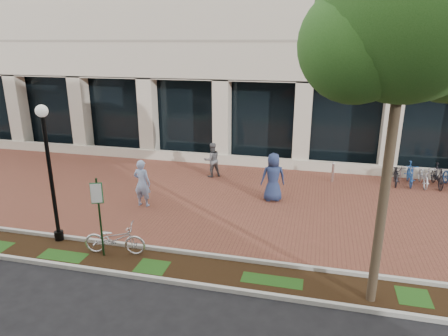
% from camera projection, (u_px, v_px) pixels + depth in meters
% --- Properties ---
extents(ground, '(120.00, 120.00, 0.00)m').
position_uv_depth(ground, '(241.00, 200.00, 15.78)').
color(ground, black).
rests_on(ground, ground).
extents(brick_plaza, '(40.00, 9.00, 0.01)m').
position_uv_depth(brick_plaza, '(241.00, 200.00, 15.77)').
color(brick_plaza, brown).
rests_on(brick_plaza, ground).
extents(planting_strip, '(40.00, 1.50, 0.01)m').
position_uv_depth(planting_strip, '(203.00, 271.00, 10.92)').
color(planting_strip, black).
rests_on(planting_strip, ground).
extents(curb_plaza_side, '(40.00, 0.12, 0.12)m').
position_uv_depth(curb_plaza_side, '(211.00, 256.00, 11.59)').
color(curb_plaza_side, '#B4B3A9').
rests_on(curb_plaza_side, ground).
extents(curb_street_side, '(40.00, 0.12, 0.12)m').
position_uv_depth(curb_street_side, '(195.00, 285.00, 10.21)').
color(curb_street_side, '#B4B3A9').
rests_on(curb_street_side, ground).
extents(parking_sign, '(0.34, 0.07, 2.41)m').
position_uv_depth(parking_sign, '(99.00, 208.00, 11.23)').
color(parking_sign, '#143817').
rests_on(parking_sign, ground).
extents(lamppost, '(0.36, 0.36, 4.28)m').
position_uv_depth(lamppost, '(50.00, 167.00, 11.90)').
color(lamppost, black).
rests_on(lamppost, ground).
extents(street_tree, '(4.34, 3.62, 8.39)m').
position_uv_depth(street_tree, '(410.00, 23.00, 7.80)').
color(street_tree, '#4D3E2C').
rests_on(street_tree, ground).
extents(locked_bicycle, '(1.90, 0.89, 0.96)m').
position_uv_depth(locked_bicycle, '(115.00, 239.00, 11.68)').
color(locked_bicycle, silver).
rests_on(locked_bicycle, ground).
extents(pedestrian_left, '(0.69, 0.48, 1.82)m').
position_uv_depth(pedestrian_left, '(142.00, 183.00, 14.97)').
color(pedestrian_left, '#98B2E2').
rests_on(pedestrian_left, ground).
extents(pedestrian_mid, '(0.99, 0.94, 1.60)m').
position_uv_depth(pedestrian_mid, '(212.00, 160.00, 18.27)').
color(pedestrian_mid, '#5B5B5F').
rests_on(pedestrian_mid, ground).
extents(pedestrian_right, '(1.07, 0.85, 1.92)m').
position_uv_depth(pedestrian_right, '(273.00, 177.00, 15.46)').
color(pedestrian_right, navy).
rests_on(pedestrian_right, ground).
extents(bollard, '(0.12, 0.12, 0.91)m').
position_uv_depth(bollard, '(333.00, 172.00, 17.67)').
color(bollard, silver).
rests_on(bollard, ground).
extents(bike_rack_cluster, '(4.16, 1.80, 1.00)m').
position_uv_depth(bike_rack_cluster, '(438.00, 176.00, 17.09)').
color(bike_rack_cluster, black).
rests_on(bike_rack_cluster, ground).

